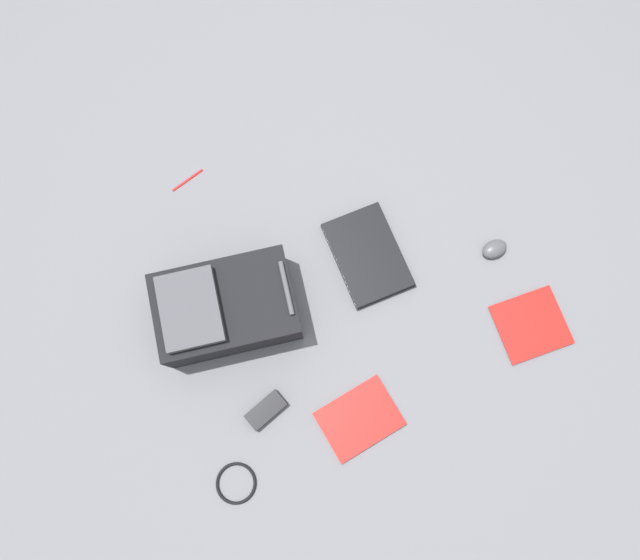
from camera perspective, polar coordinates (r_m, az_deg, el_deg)
ground_plane at (r=2.07m, az=-0.60°, el=0.48°), size 4.11×4.11×0.00m
backpack at (r=1.98m, az=-9.09°, el=-2.64°), size 0.42×0.52×0.21m
laptop at (r=2.08m, az=4.57°, el=2.40°), size 0.36×0.27×0.03m
book_comic at (r=2.01m, az=3.76°, el=-13.07°), size 0.19×0.25×0.02m
book_blue at (r=2.16m, az=19.49°, el=-4.05°), size 0.25×0.27×0.01m
computer_mouse at (r=2.16m, az=16.32°, el=2.87°), size 0.07×0.10×0.04m
cable_coil at (r=2.04m, az=-8.01°, el=-18.68°), size 0.13×0.13×0.01m
power_brick at (r=2.01m, az=-5.20°, el=-12.28°), size 0.09×0.14×0.03m
pen_black at (r=2.23m, az=-12.55°, el=9.33°), size 0.02×0.13×0.01m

